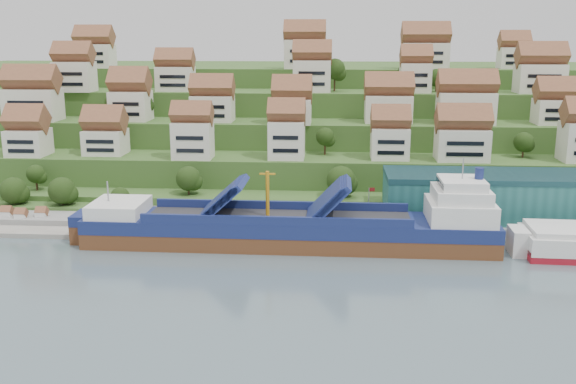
{
  "coord_description": "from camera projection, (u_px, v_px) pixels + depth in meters",
  "views": [
    {
      "loc": [
        10.04,
        -121.52,
        41.0
      ],
      "look_at": [
        0.68,
        14.0,
        8.0
      ],
      "focal_mm": 40.0,
      "sensor_mm": 36.0,
      "label": 1
    }
  ],
  "objects": [
    {
      "name": "hillside",
      "position": [
        304.0,
        125.0,
        226.02
      ],
      "size": [
        260.0,
        128.0,
        31.0
      ],
      "color": "#2D4C1E",
      "rests_on": "ground"
    },
    {
      "name": "pebble_beach",
      "position": [
        26.0,
        222.0,
        143.55
      ],
      "size": [
        45.0,
        20.0,
        1.0
      ],
      "primitive_type": "cube",
      "color": "gray",
      "rests_on": "ground"
    },
    {
      "name": "hillside_village",
      "position": [
        304.0,
        99.0,
        180.17
      ],
      "size": [
        158.72,
        63.65,
        29.0
      ],
      "color": "silver",
      "rests_on": "ground"
    },
    {
      "name": "cargo_ship",
      "position": [
        300.0,
        229.0,
        128.34
      ],
      "size": [
        81.94,
        13.47,
        18.2
      ],
      "rotation": [
        0.0,
        0.0,
        -0.01
      ],
      "color": "brown",
      "rests_on": "ground"
    },
    {
      "name": "warehouse",
      "position": [
        524.0,
        196.0,
        139.45
      ],
      "size": [
        60.0,
        15.0,
        10.0
      ],
      "primitive_type": "cube",
      "color": "#256663",
      "rests_on": "quay"
    },
    {
      "name": "hillside_trees",
      "position": [
        249.0,
        138.0,
        165.76
      ],
      "size": [
        128.15,
        62.53,
        31.97
      ],
      "color": "#264015",
      "rests_on": "ground"
    },
    {
      "name": "beach_huts",
      "position": [
        14.0,
        217.0,
        142.1
      ],
      "size": [
        14.4,
        3.7,
        2.2
      ],
      "color": "white",
      "rests_on": "pebble_beach"
    },
    {
      "name": "flagpole",
      "position": [
        369.0,
        203.0,
        135.01
      ],
      "size": [
        1.28,
        0.16,
        8.0
      ],
      "color": "gray",
      "rests_on": "quay"
    },
    {
      "name": "quay",
      "position": [
        376.0,
        223.0,
        141.09
      ],
      "size": [
        180.0,
        14.0,
        2.2
      ],
      "primitive_type": "cube",
      "color": "gray",
      "rests_on": "ground"
    },
    {
      "name": "ground",
      "position": [
        280.0,
        247.0,
        128.15
      ],
      "size": [
        300.0,
        300.0,
        0.0
      ],
      "primitive_type": "plane",
      "color": "slate",
      "rests_on": "ground"
    }
  ]
}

